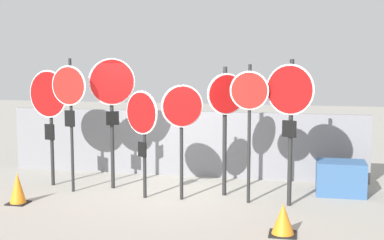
# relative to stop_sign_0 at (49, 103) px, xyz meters

# --- Properties ---
(ground_plane) EXTENTS (40.00, 40.00, 0.00)m
(ground_plane) POSITION_rel_stop_sign_0_xyz_m (2.42, -0.22, -1.70)
(ground_plane) COLOR gray
(fence_back) EXTENTS (7.98, 0.12, 1.44)m
(fence_back) POSITION_rel_stop_sign_0_xyz_m (2.42, 1.49, -0.98)
(fence_back) COLOR slate
(fence_back) RESTS_ON ground
(stop_sign_0) EXTENTS (0.93, 0.29, 2.36)m
(stop_sign_0) POSITION_rel_stop_sign_0_xyz_m (0.00, 0.00, 0.00)
(stop_sign_0) COLOR black
(stop_sign_0) RESTS_ON ground
(stop_sign_1) EXTENTS (0.76, 0.19, 2.60)m
(stop_sign_1) POSITION_rel_stop_sign_0_xyz_m (0.63, -0.40, 0.16)
(stop_sign_1) COLOR black
(stop_sign_1) RESTS_ON ground
(stop_sign_2) EXTENTS (0.80, 0.50, 2.60)m
(stop_sign_2) POSITION_rel_stop_sign_0_xyz_m (1.34, 0.02, 0.18)
(stop_sign_2) COLOR black
(stop_sign_2) RESTS_ON ground
(stop_sign_3) EXTENTS (0.71, 0.42, 2.01)m
(stop_sign_3) POSITION_rel_stop_sign_0_xyz_m (2.13, -0.56, -0.26)
(stop_sign_3) COLOR black
(stop_sign_3) RESTS_ON ground
(stop_sign_4) EXTENTS (0.70, 0.38, 2.13)m
(stop_sign_4) POSITION_rel_stop_sign_0_xyz_m (2.88, -0.54, -0.13)
(stop_sign_4) COLOR black
(stop_sign_4) RESTS_ON ground
(stop_sign_5) EXTENTS (0.66, 0.45, 2.44)m
(stop_sign_5) POSITION_rel_stop_sign_0_xyz_m (3.61, -0.07, -0.03)
(stop_sign_5) COLOR black
(stop_sign_5) RESTS_ON ground
(stop_sign_6) EXTENTS (0.69, 0.12, 2.49)m
(stop_sign_6) POSITION_rel_stop_sign_0_xyz_m (4.09, -0.51, 0.09)
(stop_sign_6) COLOR black
(stop_sign_6) RESTS_ON ground
(stop_sign_7) EXTENTS (0.83, 0.34, 2.58)m
(stop_sign_7) POSITION_rel_stop_sign_0_xyz_m (4.80, -0.55, 0.11)
(stop_sign_7) COLOR black
(stop_sign_7) RESTS_ON ground
(traffic_cone_0) EXTENTS (0.40, 0.40, 0.47)m
(traffic_cone_0) POSITION_rel_stop_sign_0_xyz_m (4.77, -2.12, -1.47)
(traffic_cone_0) COLOR black
(traffic_cone_0) RESTS_ON ground
(traffic_cone_1) EXTENTS (0.35, 0.35, 0.56)m
(traffic_cone_1) POSITION_rel_stop_sign_0_xyz_m (0.04, -1.38, -1.43)
(traffic_cone_1) COLOR black
(traffic_cone_1) RESTS_ON ground
(storage_crate) EXTENTS (0.92, 0.67, 0.64)m
(storage_crate) POSITION_rel_stop_sign_0_xyz_m (5.76, 0.47, -1.38)
(storage_crate) COLOR #335684
(storage_crate) RESTS_ON ground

